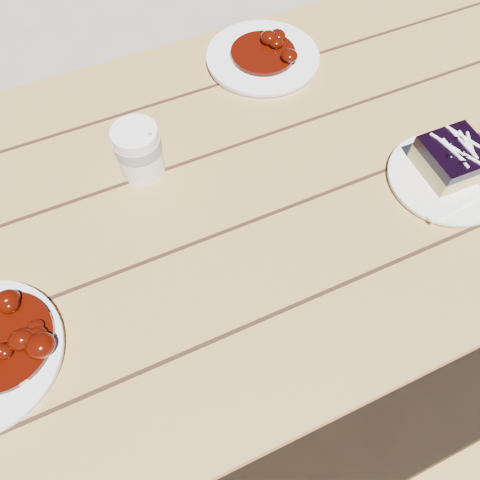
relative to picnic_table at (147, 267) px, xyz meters
name	(u,v)px	position (x,y,z in m)	size (l,w,h in m)	color
ground	(181,356)	(0.00, 0.00, -0.59)	(60.00, 60.00, 0.00)	gray
picnic_table	(147,267)	(0.00, 0.00, 0.00)	(2.00, 1.55, 0.75)	olive
dessert_plate	(446,179)	(0.52, -0.14, 0.17)	(0.19, 0.19, 0.01)	white
blueberry_cake	(452,158)	(0.53, -0.13, 0.20)	(0.10, 0.10, 0.06)	tan
fork_dessert	(458,204)	(0.50, -0.20, 0.17)	(0.03, 0.16, 0.01)	white
coffee_cup	(139,151)	(0.06, 0.10, 0.21)	(0.08, 0.08, 0.09)	white
second_plate	(263,59)	(0.37, 0.27, 0.17)	(0.22, 0.22, 0.02)	white
second_stew	(263,46)	(0.37, 0.27, 0.20)	(0.13, 0.13, 0.04)	#3D0902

